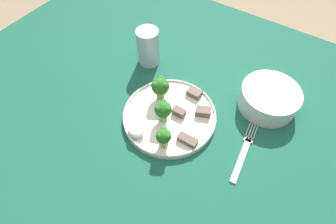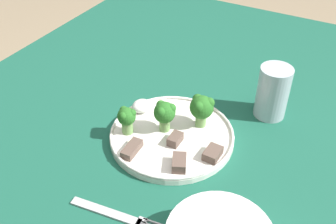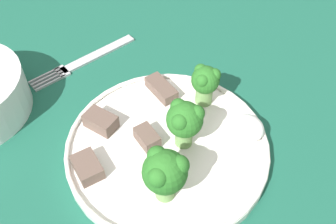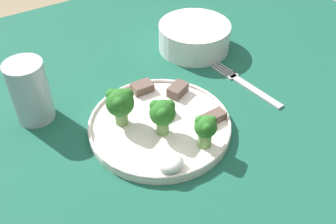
% 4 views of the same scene
% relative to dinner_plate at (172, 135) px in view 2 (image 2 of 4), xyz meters
% --- Properties ---
extents(table, '(1.36, 1.10, 0.75)m').
position_rel_dinner_plate_xyz_m(table, '(-0.02, 0.01, -0.10)').
color(table, '#195642').
rests_on(table, ground_plane).
extents(dinner_plate, '(0.25, 0.25, 0.02)m').
position_rel_dinner_plate_xyz_m(dinner_plate, '(0.00, 0.00, 0.00)').
color(dinner_plate, white).
rests_on(dinner_plate, table).
extents(fork, '(0.04, 0.18, 0.00)m').
position_rel_dinner_plate_xyz_m(fork, '(0.21, 0.01, -0.01)').
color(fork, '#B2B2B7').
rests_on(fork, table).
extents(drinking_glass, '(0.07, 0.07, 0.11)m').
position_rel_dinner_plate_xyz_m(drinking_glass, '(-0.17, 0.15, 0.04)').
color(drinking_glass, '#B2C1CC').
rests_on(drinking_glass, table).
extents(broccoli_floret_near_rim_left, '(0.05, 0.05, 0.07)m').
position_rel_dinner_plate_xyz_m(broccoli_floret_near_rim_left, '(-0.05, 0.04, 0.05)').
color(broccoli_floret_near_rim_left, '#709E56').
rests_on(broccoli_floret_near_rim_left, dinner_plate).
extents(broccoli_floret_center_left, '(0.04, 0.04, 0.06)m').
position_rel_dinner_plate_xyz_m(broccoli_floret_center_left, '(0.04, -0.08, 0.04)').
color(broccoli_floret_center_left, '#709E56').
rests_on(broccoli_floret_center_left, dinner_plate).
extents(broccoli_floret_back_left, '(0.04, 0.04, 0.07)m').
position_rel_dinner_plate_xyz_m(broccoli_floret_back_left, '(-0.01, -0.02, 0.05)').
color(broccoli_floret_back_left, '#709E56').
rests_on(broccoli_floret_back_left, dinner_plate).
extents(meat_slice_front_slice, '(0.03, 0.02, 0.02)m').
position_rel_dinner_plate_xyz_m(meat_slice_front_slice, '(0.02, 0.02, 0.01)').
color(meat_slice_front_slice, brown).
rests_on(meat_slice_front_slice, dinner_plate).
extents(meat_slice_middle_slice, '(0.04, 0.03, 0.02)m').
position_rel_dinner_plate_xyz_m(meat_slice_middle_slice, '(0.02, 0.10, 0.01)').
color(meat_slice_middle_slice, brown).
rests_on(meat_slice_middle_slice, dinner_plate).
extents(meat_slice_rear_slice, '(0.05, 0.04, 0.02)m').
position_rel_dinner_plate_xyz_m(meat_slice_rear_slice, '(0.07, 0.05, 0.01)').
color(meat_slice_rear_slice, brown).
rests_on(meat_slice_rear_slice, dinner_plate).
extents(meat_slice_edge_slice, '(0.05, 0.02, 0.02)m').
position_rel_dinner_plate_xyz_m(meat_slice_edge_slice, '(0.08, -0.04, 0.01)').
color(meat_slice_edge_slice, brown).
rests_on(meat_slice_edge_slice, dinner_plate).
extents(sauce_dollop, '(0.04, 0.04, 0.02)m').
position_rel_dinner_plate_xyz_m(sauce_dollop, '(-0.04, -0.09, 0.01)').
color(sauce_dollop, white).
rests_on(sauce_dollop, dinner_plate).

